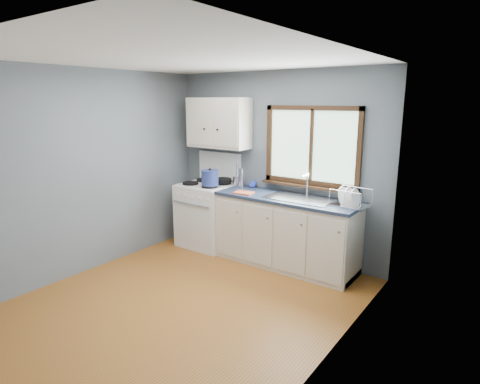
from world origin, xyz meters
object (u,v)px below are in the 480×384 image
Objects in this scene: utensil_crock at (237,181)px; base_cabinets at (286,235)px; skillet at (223,180)px; stockpot at (210,178)px; thermos at (241,178)px; dish_rack at (350,201)px; gas_range at (208,213)px; sink at (299,203)px.

base_cabinets is at bearing -9.75° from utensil_crock.
stockpot is (-0.01, -0.28, 0.08)m from skillet.
thermos is 0.62× the size of dish_rack.
stockpot is at bearing -39.71° from gas_range.
base_cabinets is 1.01m from thermos.
skillet is at bearing 175.30° from sink.
utensil_crock is at bearing 151.14° from thermos.
sink reaches higher than base_cabinets.
dish_rack is at bearing 6.15° from stockpot.
sink reaches higher than thermos.
sink is 1.30m from skillet.
sink is 3.04× the size of thermos.
dish_rack is (1.93, 0.21, -0.09)m from stockpot.
stockpot is at bearing -171.32° from base_cabinets.
thermos is (0.12, -0.07, 0.06)m from utensil_crock.
sink is 2.33× the size of utensil_crock.
gas_range reaches higher than dish_rack.
thermos reaches higher than skillet.
thermos is at bearing 173.70° from base_cabinets.
gas_range reaches higher than sink.
base_cabinets is at bearing -6.30° from thermos.
sink is 2.11× the size of skillet.
gas_range reaches higher than skillet.
base_cabinets is 4.18× the size of dish_rack.
stockpot is 0.40m from utensil_crock.
utensil_crock is 1.71m from dish_rack.
gas_range is 2.17m from dish_rack.
skillet is 1.92m from dish_rack.
stockpot reaches higher than skillet.
dish_rack is at bearing -1.74° from thermos.
dish_rack is (1.92, -0.07, -0.01)m from skillet.
utensil_crock is 0.16m from thermos.
skillet is 1.60× the size of stockpot.
skillet is at bearing 88.52° from stockpot.
sink is 0.97m from thermos.
stockpot is at bearing -101.20° from skillet.
utensil_crock reaches higher than sink.
sink is at bearing -14.42° from skillet.
gas_range is 0.54m from skillet.
thermos reaches higher than base_cabinets.
dish_rack reaches higher than skillet.
base_cabinets is at bearing -15.15° from skillet.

